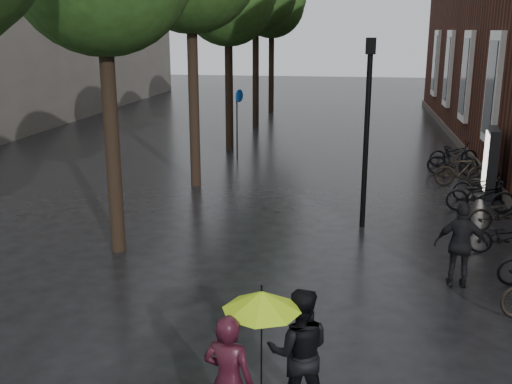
% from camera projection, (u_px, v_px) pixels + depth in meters
% --- Properties ---
extents(person_burgundy, '(0.68, 0.51, 1.70)m').
position_uv_depth(person_burgundy, '(229.00, 382.00, 6.98)').
color(person_burgundy, '#320E18').
rests_on(person_burgundy, ground).
extents(person_black, '(0.91, 0.74, 1.72)m').
position_uv_depth(person_black, '(299.00, 352.00, 7.62)').
color(person_black, black).
rests_on(person_black, ground).
extents(lime_umbrella, '(0.97, 0.97, 1.43)m').
position_uv_depth(lime_umbrella, '(262.00, 301.00, 7.11)').
color(lime_umbrella, black).
rests_on(lime_umbrella, ground).
extents(pedestrian_walking, '(1.02, 0.49, 1.68)m').
position_uv_depth(pedestrian_walking, '(461.00, 245.00, 11.44)').
color(pedestrian_walking, black).
rests_on(pedestrian_walking, ground).
extents(parked_bicycles, '(2.10, 13.05, 1.02)m').
position_uv_depth(parked_bicycles, '(484.00, 196.00, 16.16)').
color(parked_bicycles, black).
rests_on(parked_bicycles, ground).
extents(ad_lightbox, '(0.31, 1.34, 2.02)m').
position_uv_depth(ad_lightbox, '(490.00, 162.00, 17.81)').
color(ad_lightbox, black).
rests_on(ad_lightbox, ground).
extents(lamp_post, '(0.24, 0.24, 4.64)m').
position_uv_depth(lamp_post, '(367.00, 116.00, 14.41)').
color(lamp_post, black).
rests_on(lamp_post, ground).
extents(cycle_sign, '(0.14, 0.48, 2.64)m').
position_uv_depth(cycle_sign, '(238.00, 113.00, 22.80)').
color(cycle_sign, '#262628').
rests_on(cycle_sign, ground).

